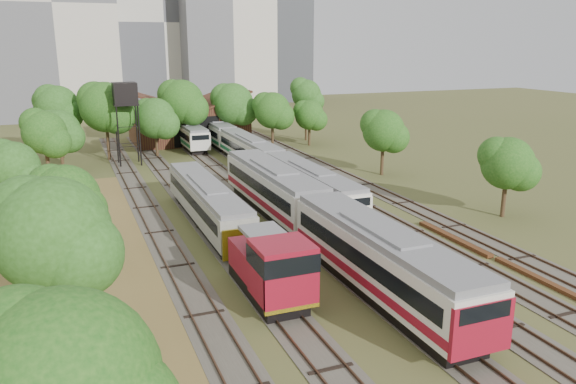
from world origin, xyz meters
name	(u,v)px	position (x,y,z in m)	size (l,w,h in m)	color
ground	(426,302)	(0.00, 0.00, 0.00)	(240.00, 240.00, 0.00)	#475123
dry_grass_patch	(82,297)	(-18.00, 8.00, 0.02)	(14.00, 60.00, 0.04)	brown
tracks	(266,195)	(-0.67, 25.00, 0.04)	(24.60, 80.00, 0.19)	#4C473D
railcar_red_set	(317,218)	(-2.00, 10.48, 2.15)	(3.28, 34.58, 4.06)	black
railcar_green_set	(250,151)	(2.00, 37.94, 1.79)	(2.74, 52.08, 3.38)	black
railcar_rear	(188,134)	(-2.00, 54.04, 1.76)	(2.70, 16.08, 3.33)	black
shunter_locomotive	(272,268)	(-8.00, 3.46, 1.97)	(3.08, 8.13, 4.03)	black
old_grey_coach	(207,202)	(-8.00, 18.44, 1.84)	(2.73, 18.00, 3.37)	black
water_tower	(125,96)	(-11.09, 44.46, 8.16)	(2.79, 2.79, 9.69)	black
rail_pile_near	(453,238)	(8.00, 7.94, 0.13)	(0.53, 7.96, 0.27)	#593219
rail_pile_far	(540,280)	(8.20, -0.18, 0.12)	(0.47, 7.45, 0.24)	#593219
maintenance_shed	(188,122)	(-1.00, 57.98, 2.91)	(16.45, 11.55, 7.58)	#381814
tree_band_left	(51,174)	(-19.18, 16.88, 5.44)	(7.63, 67.28, 8.40)	#382616
tree_band_far	(180,106)	(-3.60, 50.47, 6.05)	(38.84, 10.99, 9.64)	#382616
tree_band_right	(387,133)	(14.60, 28.47, 4.62)	(5.81, 41.25, 7.21)	#382616
tower_left	(52,5)	(-18.00, 95.00, 21.00)	(22.00, 16.00, 42.00)	beige
tower_centre	(157,24)	(2.00, 100.00, 18.00)	(20.00, 18.00, 36.00)	beige
tower_far_right	(282,43)	(34.00, 110.00, 14.00)	(12.00, 12.00, 28.00)	#3C3F44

